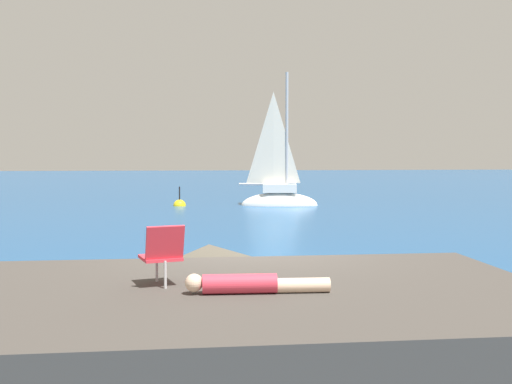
# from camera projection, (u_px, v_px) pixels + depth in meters

# --- Properties ---
(ground_plane) EXTENTS (160.00, 160.00, 0.00)m
(ground_plane) POSITION_uv_depth(u_px,v_px,m) (253.00, 280.00, 10.96)
(ground_plane) COLOR navy
(shore_ledge) EXTENTS (8.15, 4.79, 0.55)m
(shore_ledge) POSITION_uv_depth(u_px,v_px,m) (231.00, 310.00, 7.77)
(shore_ledge) COLOR #423D38
(shore_ledge) RESTS_ON ground
(boulder_seaward) EXTENTS (0.67, 0.76, 0.51)m
(boulder_seaward) POSITION_uv_depth(u_px,v_px,m) (60.00, 288.00, 10.36)
(boulder_seaward) COLOR #453A35
(boulder_seaward) RESTS_ON ground
(boulder_inland) EXTENTS (1.90, 2.02, 1.20)m
(boulder_inland) POSITION_uv_depth(u_px,v_px,m) (207.00, 287.00, 10.44)
(boulder_inland) COLOR #484237
(boulder_inland) RESTS_ON ground
(sailboat_near) EXTENTS (3.54, 1.56, 6.45)m
(sailboat_near) POSITION_uv_depth(u_px,v_px,m) (279.00, 198.00, 27.26)
(sailboat_near) COLOR white
(sailboat_near) RESTS_ON ground
(person_sunbather) EXTENTS (1.76, 0.28, 0.25)m
(person_sunbather) POSITION_uv_depth(u_px,v_px,m) (251.00, 284.00, 7.45)
(person_sunbather) COLOR #DB384C
(person_sunbather) RESTS_ON shore_ledge
(beach_chair) EXTENTS (0.62, 0.70, 0.80)m
(beach_chair) POSITION_uv_depth(u_px,v_px,m) (162.00, 252.00, 7.84)
(beach_chair) COLOR #E03342
(beach_chair) RESTS_ON shore_ledge
(marker_buoy) EXTENTS (0.56, 0.56, 1.13)m
(marker_buoy) POSITION_uv_depth(u_px,v_px,m) (180.00, 206.00, 27.07)
(marker_buoy) COLOR yellow
(marker_buoy) RESTS_ON ground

